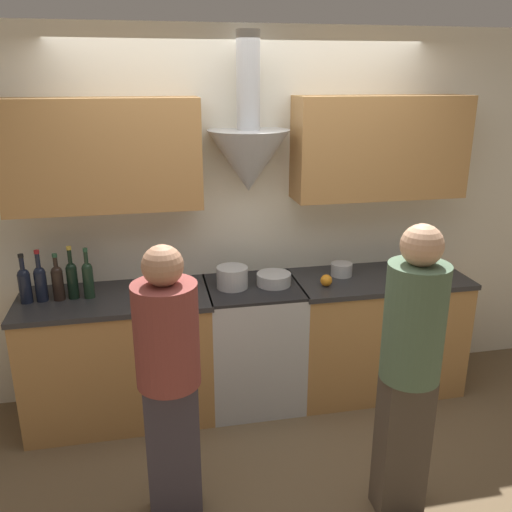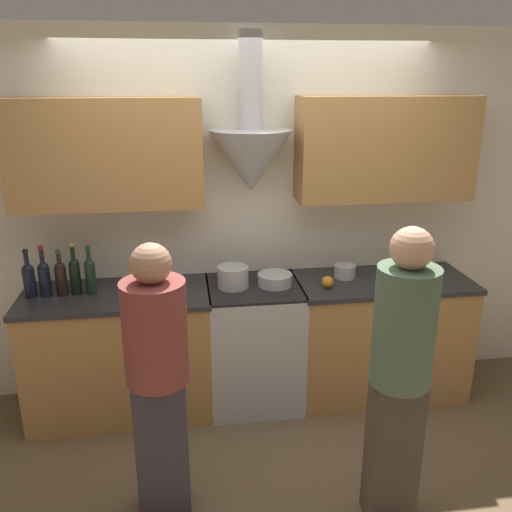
{
  "view_description": "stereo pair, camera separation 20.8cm",
  "coord_description": "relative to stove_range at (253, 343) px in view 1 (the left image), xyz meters",
  "views": [
    {
      "loc": [
        -0.68,
        -3.08,
        2.28
      ],
      "look_at": [
        0.0,
        0.24,
        1.15
      ],
      "focal_mm": 38.0,
      "sensor_mm": 36.0,
      "label": 1
    },
    {
      "loc": [
        -0.47,
        -3.11,
        2.28
      ],
      "look_at": [
        0.0,
        0.24,
        1.15
      ],
      "focal_mm": 38.0,
      "sensor_mm": 36.0,
      "label": 2
    }
  ],
  "objects": [
    {
      "name": "ground_plane",
      "position": [
        0.0,
        -0.34,
        -0.45
      ],
      "size": [
        12.0,
        12.0,
        0.0
      ],
      "primitive_type": "plane",
      "color": "brown"
    },
    {
      "name": "stove_range",
      "position": [
        0.0,
        0.0,
        0.0
      ],
      "size": [
        0.65,
        0.6,
        0.9
      ],
      "color": "#B7BABC",
      "rests_on": "ground_plane"
    },
    {
      "name": "wine_bottle_1",
      "position": [
        -1.38,
        0.02,
        0.58
      ],
      "size": [
        0.08,
        0.08,
        0.34
      ],
      "color": "black",
      "rests_on": "counter_left"
    },
    {
      "name": "orange_fruit",
      "position": [
        0.49,
        -0.1,
        0.49
      ],
      "size": [
        0.08,
        0.08,
        0.08
      ],
      "color": "orange",
      "rests_on": "counter_right"
    },
    {
      "name": "saucepan",
      "position": [
        0.67,
        0.07,
        0.49
      ],
      "size": [
        0.15,
        0.15,
        0.09
      ],
      "color": "#B7BABC",
      "rests_on": "counter_right"
    },
    {
      "name": "counter_right",
      "position": [
        0.93,
        -0.0,
        -0.0
      ],
      "size": [
        1.24,
        0.62,
        0.9
      ],
      "color": "#B27F47",
      "rests_on": "ground_plane"
    },
    {
      "name": "person_foreground_left",
      "position": [
        -0.63,
        -0.99,
        0.39
      ],
      "size": [
        0.32,
        0.32,
        1.53
      ],
      "color": "#38333D",
      "rests_on": "ground_plane"
    },
    {
      "name": "person_foreground_right",
      "position": [
        0.57,
        -1.2,
        0.45
      ],
      "size": [
        0.3,
        0.3,
        1.62
      ],
      "color": "#473D33",
      "rests_on": "ground_plane"
    },
    {
      "name": "wall_back",
      "position": [
        -0.0,
        0.27,
        1.02
      ],
      "size": [
        8.4,
        0.55,
        2.6
      ],
      "color": "silver",
      "rests_on": "ground_plane"
    },
    {
      "name": "wine_bottle_3",
      "position": [
        -1.19,
        0.02,
        0.58
      ],
      "size": [
        0.07,
        0.07,
        0.35
      ],
      "color": "black",
      "rests_on": "counter_left"
    },
    {
      "name": "mixing_bowl",
      "position": [
        0.15,
        -0.01,
        0.49
      ],
      "size": [
        0.24,
        0.24,
        0.08
      ],
      "color": "#B7BABC",
      "rests_on": "stove_range"
    },
    {
      "name": "counter_left",
      "position": [
        -0.94,
        -0.0,
        -0.0
      ],
      "size": [
        1.25,
        0.62,
        0.9
      ],
      "color": "#B27F47",
      "rests_on": "ground_plane"
    },
    {
      "name": "wine_bottle_0",
      "position": [
        -1.48,
        0.01,
        0.57
      ],
      "size": [
        0.08,
        0.08,
        0.32
      ],
      "color": "black",
      "rests_on": "counter_left"
    },
    {
      "name": "stock_pot",
      "position": [
        -0.15,
        -0.0,
        0.52
      ],
      "size": [
        0.21,
        0.21,
        0.15
      ],
      "color": "#B7BABC",
      "rests_on": "stove_range"
    },
    {
      "name": "wine_bottle_4",
      "position": [
        -1.09,
        0.01,
        0.58
      ],
      "size": [
        0.07,
        0.07,
        0.34
      ],
      "color": "black",
      "rests_on": "counter_left"
    },
    {
      "name": "wine_bottle_2",
      "position": [
        -1.28,
        0.01,
        0.57
      ],
      "size": [
        0.07,
        0.07,
        0.31
      ],
      "color": "black",
      "rests_on": "counter_left"
    }
  ]
}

